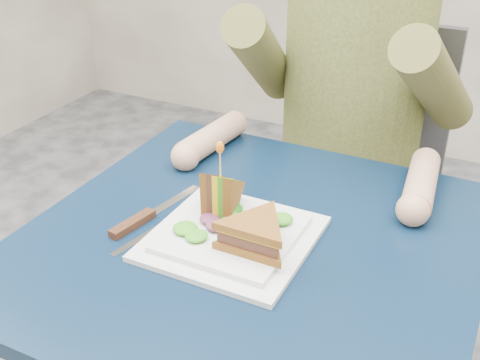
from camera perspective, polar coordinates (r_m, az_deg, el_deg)
The scene contains 12 objects.
table at distance 1.07m, azimuth 1.09°, elevation -8.98°, with size 0.75×0.75×0.73m.
chair at distance 1.66m, azimuth 10.86°, elevation 0.72°, with size 0.42×0.40×0.93m.
diner at distance 1.41m, azimuth 10.93°, elevation 12.20°, with size 0.54×0.59×0.74m.
plate at distance 1.01m, azimuth -0.76°, elevation -5.37°, with size 0.26×0.26×0.02m.
sandwich_flat at distance 0.95m, azimuth 1.49°, elevation -5.17°, with size 0.14×0.14×0.05m.
sandwich_upright at distance 1.04m, azimuth -1.84°, elevation -1.44°, with size 0.08×0.12×0.12m.
fork at distance 1.05m, azimuth -8.45°, elevation -4.95°, with size 0.06×0.18×0.01m.
knife at distance 1.08m, azimuth -9.38°, elevation -3.67°, with size 0.06×0.22×0.02m.
toothpick at distance 1.01m, azimuth -1.89°, elevation 1.69°, with size 0.00×0.00×0.06m, color tan.
toothpick_frill at distance 1.00m, azimuth -1.92°, elevation 3.12°, with size 0.01×0.01×0.02m, color orange.
lettuce_spill at distance 1.01m, azimuth -0.25°, elevation -4.16°, with size 0.15×0.13×0.02m, color #337A14, non-canonical shape.
onion_ring at distance 1.00m, azimuth 0.13°, elevation -4.20°, with size 0.04×0.04×0.01m, color #9E4C7A.
Camera 1 is at (0.36, -0.77, 1.31)m, focal length 45.00 mm.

